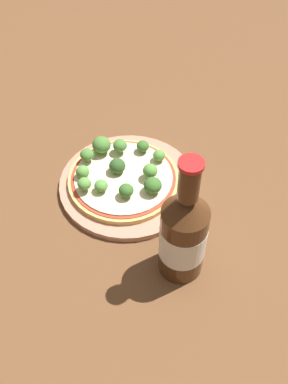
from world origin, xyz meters
The scene contains 16 objects.
ground_plane centered at (0.00, 0.00, 0.00)m, with size 3.00×3.00×0.00m, color brown.
plate centered at (-0.01, -0.02, 0.01)m, with size 0.25×0.25×0.01m.
pizza centered at (-0.01, -0.03, 0.02)m, with size 0.20×0.20×0.01m.
broccoli_floret_0 centered at (0.01, 0.01, 0.04)m, with size 0.03×0.03×0.03m.
broccoli_floret_1 centered at (-0.07, -0.08, 0.04)m, with size 0.03×0.03×0.03m.
broccoli_floret_2 centered at (0.04, 0.01, 0.04)m, with size 0.03×0.03×0.03m.
broccoli_floret_3 centered at (0.04, -0.04, 0.04)m, with size 0.03×0.03×0.03m.
broccoli_floret_4 centered at (-0.02, -0.04, 0.04)m, with size 0.03×0.03×0.03m.
broccoli_floret_5 centered at (-0.07, -0.02, 0.04)m, with size 0.03×0.03×0.03m.
broccoli_floret_6 centered at (0.00, -0.10, 0.04)m, with size 0.02×0.02×0.03m.
broccoli_floret_7 centered at (-0.03, -0.10, 0.04)m, with size 0.02×0.02×0.02m.
broccoli_floret_8 centered at (0.01, -0.08, 0.04)m, with size 0.02×0.02×0.02m.
broccoli_floret_9 centered at (-0.08, -0.05, 0.04)m, with size 0.03×0.03×0.03m.
broccoli_floret_10 centered at (-0.02, 0.04, 0.04)m, with size 0.02×0.02×0.02m.
broccoli_floret_11 centered at (-0.06, 0.02, 0.04)m, with size 0.02×0.02×0.02m.
beer_bottle centered at (0.18, 0.00, 0.09)m, with size 0.07×0.07×0.23m.
Camera 1 is at (0.52, -0.18, 0.62)m, focal length 42.00 mm.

